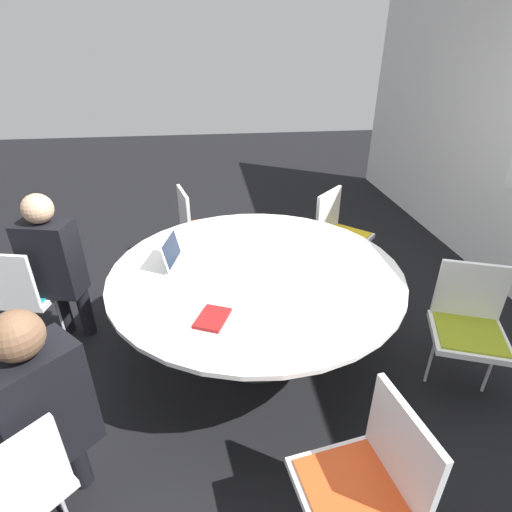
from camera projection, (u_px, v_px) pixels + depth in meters
ground_plane at (256, 352)px, 3.00m from camera, size 16.00×16.00×0.00m
conference_table at (256, 282)px, 2.70m from camera, size 1.93×1.93×0.72m
chair_0 at (22, 289)px, 2.85m from camera, size 0.51×0.52×0.85m
chair_1 at (5, 493)px, 1.57m from camera, size 0.61×0.61×0.85m
chair_2 at (368, 479)px, 1.62m from camera, size 0.50×0.48×0.85m
chair_3 at (469, 321)px, 2.53m from camera, size 0.55×0.56×0.85m
chair_4 at (339, 229)px, 3.76m from camera, size 0.61×0.61×0.85m
chair_5 at (198, 223)px, 3.87m from camera, size 0.53×0.51×0.85m
person_0 at (53, 261)px, 2.81m from camera, size 0.32×0.40×1.20m
person_1 at (42, 408)px, 1.68m from camera, size 0.41×0.41×1.20m
laptop at (180, 258)px, 2.67m from camera, size 0.34×0.29×0.21m
spiral_notebook at (212, 318)px, 2.17m from camera, size 0.25×0.22×0.02m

